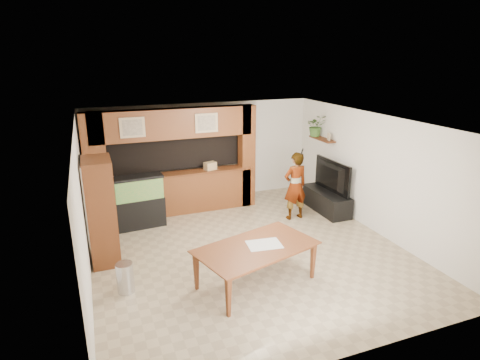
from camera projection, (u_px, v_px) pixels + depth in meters
name	position (u px, v px, depth m)	size (l,w,h in m)	color
floor	(248.00, 250.00, 8.14)	(6.50, 6.50, 0.00)	tan
ceiling	(248.00, 123.00, 7.35)	(6.50, 6.50, 0.00)	white
wall_back	(202.00, 152.00, 10.64)	(6.00, 6.00, 0.00)	silver
wall_left	(83.00, 210.00, 6.73)	(6.50, 6.50, 0.00)	silver
wall_right	(375.00, 174.00, 8.77)	(6.50, 6.50, 0.00)	silver
partition	(172.00, 161.00, 9.77)	(4.20, 0.99, 2.60)	brown
wall_clock	(80.00, 161.00, 7.45)	(0.05, 0.25, 0.25)	black
wall_shelf	(322.00, 139.00, 10.33)	(0.25, 0.90, 0.04)	brown
pantry_cabinet	(101.00, 211.00, 7.45)	(0.50, 0.83, 2.02)	brown
trash_can	(125.00, 278.00, 6.65)	(0.29, 0.29, 0.52)	#B2B2B7
aquarium	(139.00, 202.00, 9.06)	(1.10, 0.41, 1.22)	black
tv_stand	(326.00, 201.00, 10.11)	(0.56, 1.52, 0.51)	black
television	(328.00, 176.00, 9.91)	(1.37, 0.18, 0.79)	black
photo_frame	(329.00, 137.00, 10.03)	(0.03, 0.14, 0.18)	tan
potted_plant	(316.00, 126.00, 10.48)	(0.50, 0.44, 0.56)	#375D25
person	(295.00, 186.00, 9.47)	(0.60, 0.39, 1.64)	#947551
microphone	(302.00, 152.00, 9.08)	(0.03, 0.03, 0.15)	black
dining_table	(258.00, 266.00, 6.83)	(2.03, 1.13, 0.71)	brown
newspaper_a	(264.00, 244.00, 6.81)	(0.57, 0.42, 0.01)	silver
counter_box	(210.00, 166.00, 9.97)	(0.29, 0.19, 0.19)	#A58659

